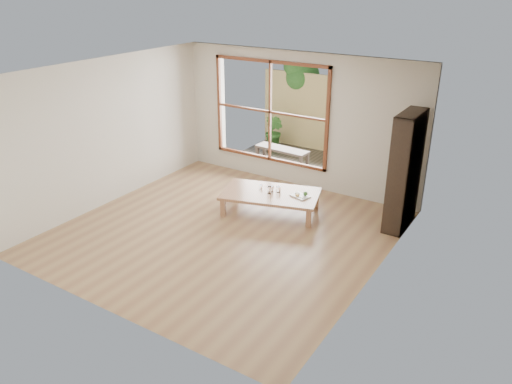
% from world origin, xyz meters
% --- Properties ---
extents(ground, '(5.00, 5.00, 0.00)m').
position_xyz_m(ground, '(0.00, 0.00, 0.00)').
color(ground, '#A48052').
rests_on(ground, ground).
extents(low_table, '(1.87, 1.38, 0.37)m').
position_xyz_m(low_table, '(0.24, 1.05, 0.32)').
color(low_table, '#B37A57').
rests_on(low_table, ground).
extents(floor_cushion, '(0.51, 0.51, 0.07)m').
position_xyz_m(floor_cushion, '(-0.29, 1.79, 0.03)').
color(floor_cushion, beige).
rests_on(floor_cushion, ground).
extents(bookshelf, '(0.31, 0.87, 1.94)m').
position_xyz_m(bookshelf, '(2.32, 1.75, 0.97)').
color(bookshelf, '#2F231A').
rests_on(bookshelf, ground).
extents(glass_tall, '(0.07, 0.07, 0.13)m').
position_xyz_m(glass_tall, '(0.24, 1.01, 0.43)').
color(glass_tall, silver).
rests_on(glass_tall, low_table).
extents(glass_mid, '(0.07, 0.07, 0.10)m').
position_xyz_m(glass_mid, '(0.34, 1.14, 0.42)').
color(glass_mid, silver).
rests_on(glass_mid, low_table).
extents(glass_short, '(0.08, 0.08, 0.10)m').
position_xyz_m(glass_short, '(0.22, 1.10, 0.42)').
color(glass_short, silver).
rests_on(glass_short, low_table).
extents(glass_small, '(0.06, 0.06, 0.07)m').
position_xyz_m(glass_small, '(0.00, 1.10, 0.40)').
color(glass_small, silver).
rests_on(glass_small, low_table).
extents(food_tray, '(0.36, 0.30, 0.10)m').
position_xyz_m(food_tray, '(0.77, 1.18, 0.39)').
color(food_tray, white).
rests_on(food_tray, low_table).
extents(deck, '(2.80, 2.00, 0.05)m').
position_xyz_m(deck, '(-0.60, 3.56, 0.00)').
color(deck, '#322D24').
rests_on(deck, ground).
extents(garden_bench, '(1.23, 0.43, 0.38)m').
position_xyz_m(garden_bench, '(-0.74, 3.17, 0.35)').
color(garden_bench, '#2F231A').
rests_on(garden_bench, deck).
extents(bamboo_fence, '(2.80, 0.06, 1.80)m').
position_xyz_m(bamboo_fence, '(-0.60, 4.56, 0.90)').
color(bamboo_fence, tan).
rests_on(bamboo_fence, ground).
extents(shrub_right, '(0.97, 0.88, 0.96)m').
position_xyz_m(shrub_right, '(0.36, 4.13, 0.51)').
color(shrub_right, '#306023').
rests_on(shrub_right, deck).
extents(shrub_left, '(0.57, 0.52, 0.85)m').
position_xyz_m(shrub_left, '(-1.45, 4.05, 0.45)').
color(shrub_left, '#306023').
rests_on(shrub_left, deck).
extents(garden_tree, '(1.04, 0.85, 2.22)m').
position_xyz_m(garden_tree, '(-1.28, 4.86, 1.63)').
color(garden_tree, '#4C3D2D').
rests_on(garden_tree, ground).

